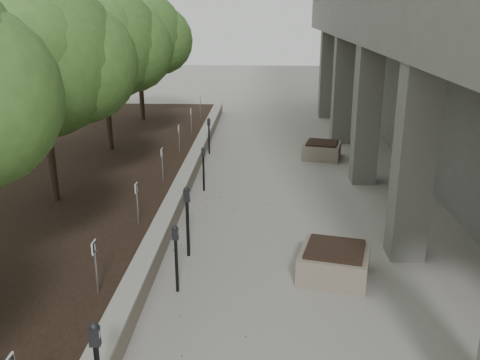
% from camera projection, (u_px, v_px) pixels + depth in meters
% --- Properties ---
extents(retaining_wall, '(0.39, 26.00, 0.50)m').
position_uv_depth(retaining_wall, '(179.00, 193.00, 14.12)').
color(retaining_wall, gray).
rests_on(retaining_wall, ground).
extents(planting_bed, '(7.00, 26.00, 0.40)m').
position_uv_depth(planting_bed, '(45.00, 193.00, 14.29)').
color(planting_bed, black).
rests_on(planting_bed, ground).
extents(crabapple_tree_3, '(4.60, 4.00, 5.44)m').
position_uv_depth(crabapple_tree_3, '(43.00, 91.00, 12.40)').
color(crabapple_tree_3, '#366225').
rests_on(crabapple_tree_3, planting_bed).
extents(crabapple_tree_4, '(4.60, 4.00, 5.44)m').
position_uv_depth(crabapple_tree_4, '(105.00, 68.00, 17.15)').
color(crabapple_tree_4, '#366225').
rests_on(crabapple_tree_4, planting_bed).
extents(crabapple_tree_5, '(4.60, 4.00, 5.44)m').
position_uv_depth(crabapple_tree_5, '(139.00, 55.00, 21.90)').
color(crabapple_tree_5, '#366225').
rests_on(crabapple_tree_5, planting_bed).
extents(parking_sign_3, '(0.04, 0.22, 0.96)m').
position_uv_depth(parking_sign_3, '(96.00, 268.00, 8.72)').
color(parking_sign_3, black).
rests_on(parking_sign_3, planting_bed).
extents(parking_sign_4, '(0.04, 0.22, 0.96)m').
position_uv_depth(parking_sign_4, '(137.00, 204.00, 11.57)').
color(parking_sign_4, black).
rests_on(parking_sign_4, planting_bed).
extents(parking_sign_5, '(0.04, 0.22, 0.96)m').
position_uv_depth(parking_sign_5, '(162.00, 165.00, 14.42)').
color(parking_sign_5, black).
rests_on(parking_sign_5, planting_bed).
extents(parking_sign_6, '(0.04, 0.22, 0.96)m').
position_uv_depth(parking_sign_6, '(179.00, 139.00, 17.27)').
color(parking_sign_6, black).
rests_on(parking_sign_6, planting_bed).
extents(parking_sign_7, '(0.04, 0.22, 0.96)m').
position_uv_depth(parking_sign_7, '(191.00, 121.00, 20.12)').
color(parking_sign_7, black).
rests_on(parking_sign_7, planting_bed).
extents(parking_sign_8, '(0.04, 0.22, 0.96)m').
position_uv_depth(parking_sign_8, '(200.00, 107.00, 22.97)').
color(parking_sign_8, black).
rests_on(parking_sign_8, planting_bed).
extents(parking_meter_2, '(0.14, 0.10, 1.32)m').
position_uv_depth(parking_meter_2, '(176.00, 259.00, 9.51)').
color(parking_meter_2, black).
rests_on(parking_meter_2, ground).
extents(parking_meter_3, '(0.15, 0.11, 1.54)m').
position_uv_depth(parking_meter_3, '(188.00, 222.00, 10.87)').
color(parking_meter_3, black).
rests_on(parking_meter_3, ground).
extents(parking_meter_4, '(0.14, 0.11, 1.29)m').
position_uv_depth(parking_meter_4, '(204.00, 169.00, 14.87)').
color(parking_meter_4, black).
rests_on(parking_meter_4, ground).
extents(parking_meter_5, '(0.13, 0.09, 1.31)m').
position_uv_depth(parking_meter_5, '(209.00, 136.00, 18.71)').
color(parking_meter_5, black).
rests_on(parking_meter_5, ground).
extents(planter_front, '(1.56, 1.56, 0.60)m').
position_uv_depth(planter_front, '(334.00, 262.00, 10.18)').
color(planter_front, gray).
rests_on(planter_front, ground).
extents(planter_back, '(1.47, 1.47, 0.57)m').
position_uv_depth(planter_back, '(322.00, 150.00, 18.29)').
color(planter_back, gray).
rests_on(planter_back, ground).
extents(berry_scatter, '(3.30, 14.10, 0.02)m').
position_uv_depth(berry_scatter, '(236.00, 274.00, 10.32)').
color(berry_scatter, maroon).
rests_on(berry_scatter, ground).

